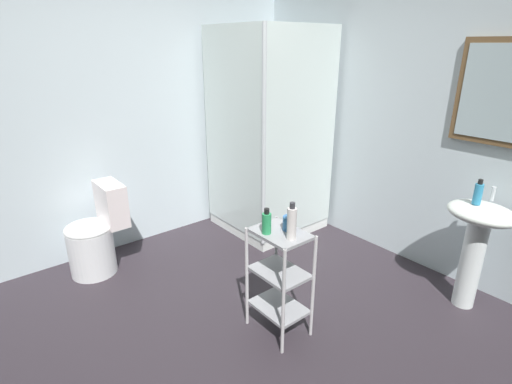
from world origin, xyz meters
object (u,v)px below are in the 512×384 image
at_px(shower_stall, 267,188).
at_px(body_wash_bottle_green, 266,222).
at_px(lotion_bottle_white, 292,223).
at_px(storage_cart, 280,274).
at_px(hand_soap_bottle, 478,193).
at_px(rinse_cup, 289,223).
at_px(pedestal_sink, 477,235).
at_px(toilet, 97,237).

height_order(shower_stall, body_wash_bottle_green, shower_stall).
bearing_deg(body_wash_bottle_green, lotion_bottle_white, 24.11).
bearing_deg(storage_cart, lotion_bottle_white, -5.25).
bearing_deg(body_wash_bottle_green, shower_stall, 138.96).
height_order(storage_cart, hand_soap_bottle, hand_soap_bottle).
relative_size(shower_stall, hand_soap_bottle, 11.23).
bearing_deg(rinse_cup, shower_stall, 144.40).
xyz_separation_m(pedestal_sink, body_wash_bottle_green, (-0.71, -1.34, 0.23)).
bearing_deg(storage_cart, toilet, -155.76).
height_order(toilet, hand_soap_bottle, hand_soap_bottle).
distance_m(toilet, lotion_bottle_white, 1.84).
distance_m(hand_soap_bottle, body_wash_bottle_green, 1.48).
xyz_separation_m(shower_stall, pedestal_sink, (1.90, 0.32, 0.12)).
xyz_separation_m(storage_cart, rinse_cup, (0.01, 0.06, 0.35)).
xyz_separation_m(shower_stall, rinse_cup, (1.24, -0.89, 0.32)).
bearing_deg(lotion_bottle_white, shower_stall, 144.26).
bearing_deg(shower_stall, body_wash_bottle_green, -41.04).
bearing_deg(lotion_bottle_white, pedestal_sink, 66.21).
relative_size(shower_stall, body_wash_bottle_green, 12.10).
bearing_deg(hand_soap_bottle, rinse_cup, -117.96).
bearing_deg(storage_cart, hand_soap_bottle, 62.90).
height_order(pedestal_sink, storage_cart, pedestal_sink).
relative_size(storage_cart, body_wash_bottle_green, 4.48).
relative_size(hand_soap_bottle, lotion_bottle_white, 0.76).
xyz_separation_m(shower_stall, storage_cart, (1.23, -0.95, -0.03)).
height_order(toilet, rinse_cup, rinse_cup).
height_order(storage_cart, lotion_bottle_white, lotion_bottle_white).
distance_m(shower_stall, rinse_cup, 1.56).
distance_m(shower_stall, lotion_bottle_white, 1.69).
relative_size(pedestal_sink, lotion_bottle_white, 3.45).
xyz_separation_m(shower_stall, body_wash_bottle_green, (1.18, -1.03, 0.35)).
relative_size(toilet, body_wash_bottle_green, 4.60).
bearing_deg(hand_soap_bottle, shower_stall, -171.38).
bearing_deg(toilet, lotion_bottle_white, 22.54).
height_order(shower_stall, pedestal_sink, shower_stall).
bearing_deg(pedestal_sink, toilet, -138.31).
distance_m(storage_cart, lotion_bottle_white, 0.42).
xyz_separation_m(body_wash_bottle_green, lotion_bottle_white, (0.15, 0.07, 0.03)).
height_order(shower_stall, toilet, shower_stall).
distance_m(shower_stall, toilet, 1.67).
bearing_deg(shower_stall, hand_soap_bottle, 8.62).
height_order(hand_soap_bottle, rinse_cup, hand_soap_bottle).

